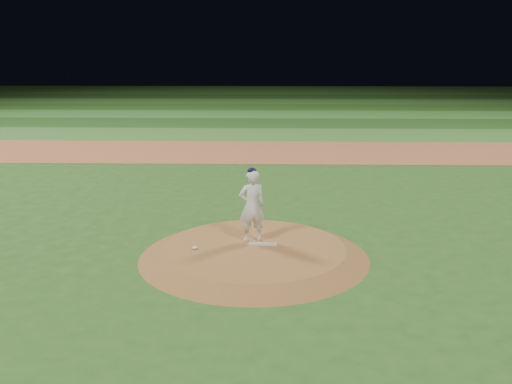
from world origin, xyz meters
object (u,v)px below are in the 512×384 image
Objects in this scene: pitching_rubber at (263,244)px; pitcher_on_mound at (252,205)px; pitchers_mound at (254,252)px; rosin_bag at (195,248)px.

pitching_rubber is 0.97m from pitcher_on_mound.
pitching_rubber is (0.21, 0.17, 0.14)m from pitchers_mound.
pitching_rubber is at bearing 39.87° from pitchers_mound.
pitching_rubber reaches higher than pitchers_mound.
pitching_rubber is 1.65m from rosin_bag.
pitchers_mound is at bearing 7.37° from rosin_bag.
pitching_rubber is at bearing -45.76° from pitcher_on_mound.
rosin_bag is at bearing -172.63° from pitchers_mound.
rosin_bag reaches higher than pitching_rubber.
pitcher_on_mound is (1.34, 0.63, 0.88)m from rosin_bag.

